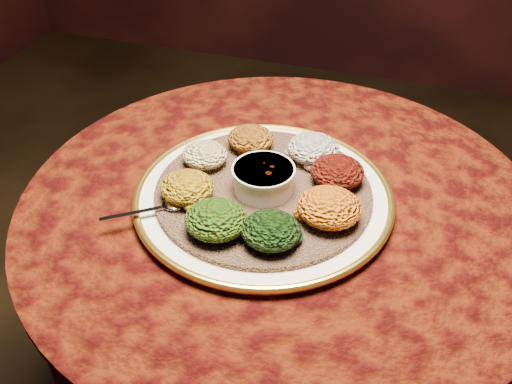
% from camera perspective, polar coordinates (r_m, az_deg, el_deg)
% --- Properties ---
extents(table, '(0.96, 0.96, 0.73)m').
position_cam_1_polar(table, '(1.17, 2.25, -7.44)').
color(table, black).
rests_on(table, ground).
extents(platter, '(0.60, 0.60, 0.02)m').
position_cam_1_polar(platter, '(1.03, 0.73, -0.42)').
color(platter, white).
rests_on(platter, table).
extents(injera, '(0.48, 0.48, 0.01)m').
position_cam_1_polar(injera, '(1.03, 0.73, 0.05)').
color(injera, '#895E44').
rests_on(injera, platter).
extents(stew_bowl, '(0.11, 0.11, 0.05)m').
position_cam_1_polar(stew_bowl, '(1.01, 0.75, 1.48)').
color(stew_bowl, silver).
rests_on(stew_bowl, injera).
extents(spoon, '(0.12, 0.09, 0.01)m').
position_cam_1_polar(spoon, '(0.99, -8.98, -1.44)').
color(spoon, silver).
rests_on(spoon, injera).
extents(portion_ayib, '(0.10, 0.09, 0.05)m').
position_cam_1_polar(portion_ayib, '(1.09, 5.74, 4.35)').
color(portion_ayib, beige).
rests_on(portion_ayib, injera).
extents(portion_kitfo, '(0.10, 0.09, 0.05)m').
position_cam_1_polar(portion_kitfo, '(1.04, 8.13, 2.04)').
color(portion_kitfo, black).
rests_on(portion_kitfo, injera).
extents(portion_tikil, '(0.11, 0.10, 0.05)m').
position_cam_1_polar(portion_tikil, '(0.95, 7.33, -1.53)').
color(portion_tikil, orange).
rests_on(portion_tikil, injera).
extents(portion_gomen, '(0.10, 0.09, 0.05)m').
position_cam_1_polar(portion_gomen, '(0.90, 1.49, -3.87)').
color(portion_gomen, black).
rests_on(portion_gomen, injera).
extents(portion_mixveg, '(0.10, 0.10, 0.05)m').
position_cam_1_polar(portion_mixveg, '(0.92, -4.02, -2.77)').
color(portion_mixveg, '#AC340B').
rests_on(portion_mixveg, injera).
extents(portion_kik, '(0.10, 0.09, 0.05)m').
position_cam_1_polar(portion_kik, '(1.00, -6.91, 0.48)').
color(portion_kik, '#AF830F').
rests_on(portion_kik, injera).
extents(portion_timatim, '(0.09, 0.08, 0.04)m').
position_cam_1_polar(portion_timatim, '(1.08, -5.13, 3.74)').
color(portion_timatim, maroon).
rests_on(portion_timatim, injera).
extents(portion_shiro, '(0.09, 0.09, 0.04)m').
position_cam_1_polar(portion_shiro, '(1.12, -0.54, 5.37)').
color(portion_shiro, '#924F11').
rests_on(portion_shiro, injera).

